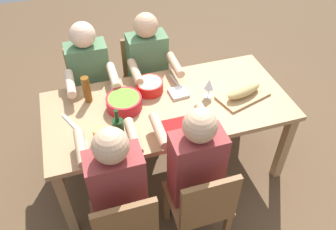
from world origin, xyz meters
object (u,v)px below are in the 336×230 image
Objects in this scene: chair_near_center at (202,205)px; wine_bottle at (119,131)px; chair_near_left at (125,226)px; serving_bowl_pasta at (149,86)px; chair_far_center at (145,75)px; cutting_board at (243,96)px; beer_bottle at (87,89)px; serving_bowl_salad at (124,102)px; dining_table at (168,112)px; diner_near_left at (116,183)px; diner_far_left at (91,78)px; napkin_stack at (179,93)px; wine_glass at (209,85)px; diner_far_center at (149,68)px; chair_far_left at (92,85)px; bread_loaf at (244,90)px; diner_near_center at (194,164)px; cup_near_left at (99,134)px.

wine_bottle reaches higher than chair_near_center.
serving_bowl_pasta is (0.43, 0.96, 0.31)m from chair_near_left.
cutting_board is (0.59, -0.85, 0.27)m from chair_far_center.
beer_bottle is (-0.48, 0.03, 0.06)m from serving_bowl_pasta.
beer_bottle is at bearing 146.61° from serving_bowl_salad.
chair_near_left is at bearing -124.36° from dining_table.
serving_bowl_salad is at bearing 73.27° from diner_near_left.
napkin_stack is at bearing -36.92° from diner_far_left.
chair_far_center is at bearing 113.60° from wine_glass.
diner_far_center is at bearing 68.75° from chair_near_left.
diner_near_left is 0.93m from napkin_stack.
chair_far_left is 1.44m from bread_loaf.
chair_near_left is at bearing -148.80° from cutting_board.
diner_near_center is (0.52, -1.34, 0.21)m from chair_far_left.
diner_near_left is 0.35m from wine_bottle.
chair_far_left is 0.59m from diner_far_center.
serving_bowl_salad is at bearing 170.62° from bread_loaf.
serving_bowl_pasta is 0.47m from wine_glass.
wine_glass is at bearing 34.18° from diner_near_left.
cutting_board is at bearing -18.61° from wine_glass.
diner_far_left is 1.45m from chair_near_center.
wine_bottle reaches higher than cutting_board.
chair_far_center reaches higher than serving_bowl_salad.
serving_bowl_pasta is 1.33× the size of wine_glass.
wine_bottle is (-0.10, -0.34, 0.05)m from serving_bowl_salad.
chair_far_left is at bearing 90.00° from chair_near_left.
chair_near_left is at bearing -86.74° from beer_bottle.
chair_near_center is at bearing -90.00° from chair_far_center.
dining_table is 0.18m from napkin_stack.
beer_bottle is 0.71m from napkin_stack.
serving_bowl_salad is 0.36m from cup_near_left.
beer_bottle is at bearing 120.20° from chair_near_center.
napkin_stack is at bearing 158.84° from cutting_board.
diner_far_left reaches higher than cutting_board.
diner_near_center is 0.73m from serving_bowl_salad.
napkin_stack is (-0.47, 0.18, 0.00)m from cutting_board.
diner_near_left is 0.52m from diner_near_center.
diner_far_center is at bearing -19.45° from chair_far_left.
diner_far_left is 8.57× the size of napkin_stack.
beer_bottle is (-0.58, 0.99, 0.37)m from chair_near_center.
diner_near_center is 3.00× the size of cutting_board.
cutting_board is at bearing -37.27° from chair_far_left.
diner_near_center is at bearing -90.00° from chair_far_center.
cutting_board is (1.11, -0.85, 0.27)m from chair_far_left.
bread_loaf is (0.59, -0.85, 0.32)m from chair_far_center.
diner_near_center is at bearing -54.46° from beer_bottle.
napkin_stack is (0.68, 0.31, -0.04)m from cup_near_left.
chair_far_left is at bearing 160.55° from diner_far_center.
diner_near_left is 1.22m from cutting_board.
cup_near_left is at bearing -125.31° from diner_far_center.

